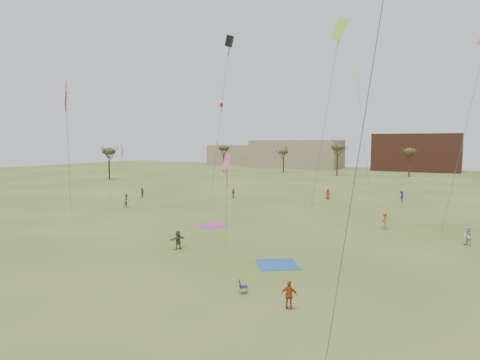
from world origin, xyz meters
The scene contains 18 objects.
ground centered at (0.00, 0.00, 0.00)m, with size 260.00×260.00×0.00m, color #41551A.
spectator_fore_a centered at (11.87, -3.30, 0.81)m, with size 0.95×0.40×1.63m, color #AE431D.
spectator_fore_b centered at (-22.30, 18.36, 0.98)m, with size 0.95×0.74×1.95m, color #9C8B63.
spectator_fore_c centered at (-1.60, 3.83, 0.82)m, with size 1.53×0.49×1.65m, color brown.
flyer_mid_b centered at (12.55, 21.52, 0.95)m, with size 1.22×0.70×1.89m, color orange.
spectator_mid_d centered at (-14.10, 34.51, 0.81)m, with size 0.95×0.40×1.63m, color #A6458A.
spectator_mid_e centered at (20.47, 17.70, 0.87)m, with size 0.84×0.66×1.73m, color silver.
flyer_far_a centered at (-27.80, 27.44, 0.81)m, with size 1.51×0.48×1.63m, color #28784F.
flyer_far_b centered at (0.23, 40.77, 0.85)m, with size 0.83×0.54×1.71m, color red.
flyer_far_c centered at (11.19, 43.52, 0.89)m, with size 1.15×0.66×1.78m, color navy.
blanket_blue centered at (7.84, 4.02, 0.00)m, with size 2.99×2.99×0.03m, color #2557A1.
blanket_plum centered at (-4.73, 13.93, 0.00)m, with size 3.10×3.10×0.03m, color #B537A1.
camp_chair_center centered at (8.46, -2.48, 0.26)m, with size 0.74×0.73×0.87m.
kites_aloft centered at (-3.02, 33.02, 20.16)m, with size 71.48×64.42×24.85m.
tree_line centered at (-2.85, 79.12, 7.09)m, with size 117.44×49.32×8.91m.
building_tan centered at (-35.00, 115.00, 5.00)m, with size 32.00×14.00×10.00m, color #937F60.
building_brick centered at (5.00, 120.00, 6.00)m, with size 26.00×16.00×12.00m, color brown.
building_tan_west centered at (-65.00, 122.00, 4.00)m, with size 20.00×12.00×8.00m, color #937F60.
Camera 1 is at (20.36, -23.84, 9.36)m, focal length 30.47 mm.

